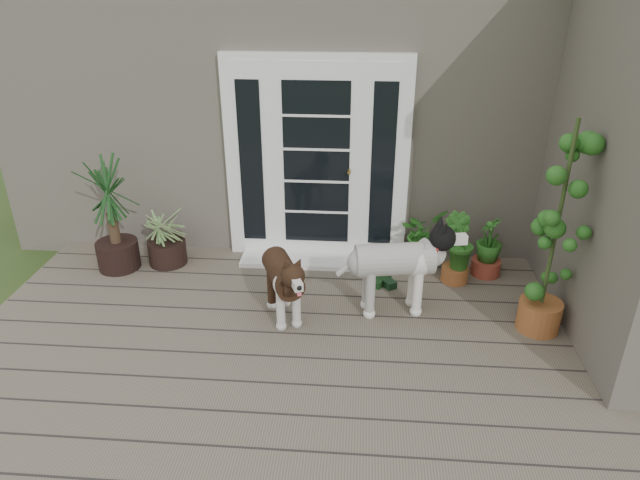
{
  "coord_description": "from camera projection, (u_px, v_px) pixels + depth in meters",
  "views": [
    {
      "loc": [
        0.27,
        -2.98,
        3.01
      ],
      "look_at": [
        -0.1,
        1.75,
        0.7
      ],
      "focal_mm": 31.65,
      "sensor_mm": 36.0,
      "label": 1
    }
  ],
  "objects": [
    {
      "name": "deck",
      "position": [
        319.0,
        392.0,
        4.34
      ],
      "size": [
        6.2,
        4.6,
        0.12
      ],
      "primitive_type": "cube",
      "color": "#6B5B4C",
      "rests_on": "ground"
    },
    {
      "name": "house_main",
      "position": [
        344.0,
        88.0,
        7.49
      ],
      "size": [
        7.4,
        4.0,
        3.1
      ],
      "primitive_type": "cube",
      "color": "#665E54",
      "rests_on": "ground"
    },
    {
      "name": "door_unit",
      "position": [
        317.0,
        161.0,
        5.83
      ],
      "size": [
        1.9,
        0.14,
        2.15
      ],
      "primitive_type": "cube",
      "color": "white",
      "rests_on": "deck"
    },
    {
      "name": "door_step",
      "position": [
        315.0,
        260.0,
        6.11
      ],
      "size": [
        1.6,
        0.4,
        0.05
      ],
      "primitive_type": "cube",
      "color": "white",
      "rests_on": "deck"
    },
    {
      "name": "brindle_dog",
      "position": [
        283.0,
        285.0,
        5.01
      ],
      "size": [
        0.62,
        0.87,
        0.66
      ],
      "primitive_type": null,
      "rotation": [
        0.0,
        0.0,
        3.53
      ],
      "color": "#392214",
      "rests_on": "deck"
    },
    {
      "name": "white_dog",
      "position": [
        394.0,
        274.0,
        5.08
      ],
      "size": [
        1.0,
        0.56,
        0.79
      ],
      "primitive_type": null,
      "rotation": [
        0.0,
        0.0,
        -1.4
      ],
      "color": "silver",
      "rests_on": "deck"
    },
    {
      "name": "spider_plant",
      "position": [
        165.0,
        233.0,
        5.94
      ],
      "size": [
        0.67,
        0.67,
        0.71
      ],
      "primitive_type": null,
      "rotation": [
        0.0,
        0.0,
        -0.0
      ],
      "color": "#849E61",
      "rests_on": "deck"
    },
    {
      "name": "yucca",
      "position": [
        112.0,
        216.0,
        5.74
      ],
      "size": [
        1.0,
        1.0,
        1.19
      ],
      "primitive_type": null,
      "rotation": [
        0.0,
        0.0,
        -0.25
      ],
      "color": "black",
      "rests_on": "deck"
    },
    {
      "name": "herb_a",
      "position": [
        422.0,
        243.0,
        5.86
      ],
      "size": [
        0.65,
        0.65,
        0.59
      ],
      "primitive_type": "imported",
      "rotation": [
        0.0,
        0.0,
        0.86
      ],
      "color": "#1C611B",
      "rests_on": "deck"
    },
    {
      "name": "herb_b",
      "position": [
        456.0,
        258.0,
        5.64
      ],
      "size": [
        0.48,
        0.48,
        0.52
      ],
      "primitive_type": "imported",
      "rotation": [
        0.0,
        0.0,
        2.52
      ],
      "color": "#24661D",
      "rests_on": "deck"
    },
    {
      "name": "herb_c",
      "position": [
        488.0,
        253.0,
        5.77
      ],
      "size": [
        0.39,
        0.39,
        0.49
      ],
      "primitive_type": "imported",
      "rotation": [
        0.0,
        0.0,
        4.45
      ],
      "color": "#1D641C",
      "rests_on": "deck"
    },
    {
      "name": "sapling",
      "position": [
        557.0,
        228.0,
        4.56
      ],
      "size": [
        0.76,
        0.76,
        1.95
      ],
      "primitive_type": null,
      "rotation": [
        0.0,
        0.0,
        0.42
      ],
      "color": "#275E1B",
      "rests_on": "deck"
    },
    {
      "name": "clog_left",
      "position": [
        385.0,
        280.0,
        5.67
      ],
      "size": [
        0.29,
        0.33,
        0.09
      ],
      "primitive_type": null,
      "rotation": [
        0.0,
        0.0,
        0.59
      ],
      "color": "black",
      "rests_on": "deck"
    },
    {
      "name": "clog_right",
      "position": [
        381.0,
        279.0,
        5.68
      ],
      "size": [
        0.27,
        0.34,
        0.09
      ],
      "primitive_type": null,
      "rotation": [
        0.0,
        0.0,
        -0.52
      ],
      "color": "#143315",
      "rests_on": "deck"
    }
  ]
}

